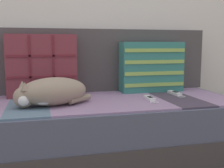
% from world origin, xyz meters
% --- Properties ---
extents(ground_plane, '(14.00, 14.00, 0.00)m').
position_xyz_m(ground_plane, '(0.00, 0.00, 0.00)').
color(ground_plane, '#7A6651').
extents(couch, '(2.15, 0.79, 0.34)m').
position_xyz_m(couch, '(-0.00, 0.15, 0.17)').
color(couch, '#3D3838').
rests_on(couch, ground_plane).
extents(sofa_backrest, '(2.11, 0.14, 0.44)m').
position_xyz_m(sofa_backrest, '(0.00, 0.48, 0.56)').
color(sofa_backrest, '#474242').
rests_on(sofa_backrest, couch).
extents(throw_pillow_quilted, '(0.43, 0.14, 0.39)m').
position_xyz_m(throw_pillow_quilted, '(-0.14, 0.33, 0.54)').
color(throw_pillow_quilted, brown).
rests_on(throw_pillow_quilted, couch).
extents(throw_pillow_striped, '(0.44, 0.14, 0.35)m').
position_xyz_m(throw_pillow_striped, '(0.61, 0.33, 0.52)').
color(throw_pillow_striped, '#337A70').
rests_on(throw_pillow_striped, couch).
extents(sleeping_cat, '(0.43, 0.30, 0.15)m').
position_xyz_m(sleeping_cat, '(-0.10, 0.03, 0.42)').
color(sleeping_cat, gray).
rests_on(sleeping_cat, couch).
extents(game_remote_near, '(0.06, 0.19, 0.02)m').
position_xyz_m(game_remote_near, '(0.48, 0.04, 0.35)').
color(game_remote_near, white).
rests_on(game_remote_near, couch).
extents(game_remote_far, '(0.05, 0.19, 0.02)m').
position_xyz_m(game_remote_far, '(0.71, 0.17, 0.35)').
color(game_remote_far, white).
rests_on(game_remote_far, couch).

